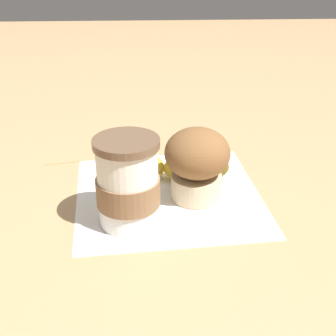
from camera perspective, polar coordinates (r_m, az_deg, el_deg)
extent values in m
plane|color=tan|center=(0.70, 0.00, -3.26)|extent=(3.00, 3.00, 0.00)
cube|color=white|center=(0.70, 0.00, -3.21)|extent=(0.29, 0.29, 0.00)
cylinder|color=white|center=(0.61, -4.91, -2.10)|extent=(0.08, 0.08, 0.11)
cylinder|color=brown|center=(0.58, -5.14, 3.07)|extent=(0.09, 0.09, 0.01)
cylinder|color=#846042|center=(0.61, -4.88, -2.79)|extent=(0.08, 0.08, 0.04)
cylinder|color=beige|center=(0.68, 3.47, -2.23)|extent=(0.07, 0.07, 0.04)
ellipsoid|color=brown|center=(0.66, 3.60, 1.82)|extent=(0.09, 0.09, 0.07)
ellipsoid|color=gold|center=(0.74, -2.09, 0.31)|extent=(0.06, 0.06, 0.04)
ellipsoid|color=gold|center=(0.73, 1.69, -0.17)|extent=(0.05, 0.07, 0.04)
ellipsoid|color=brown|center=(0.74, 5.55, 0.07)|extent=(0.03, 0.05, 0.04)
cube|color=tan|center=(0.81, -11.01, 0.86)|extent=(0.03, 0.11, 0.00)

